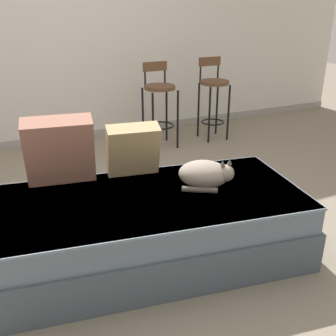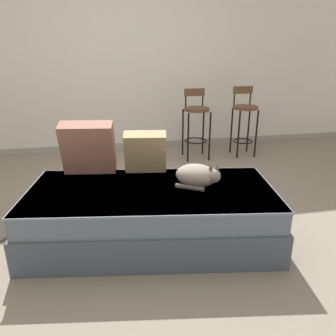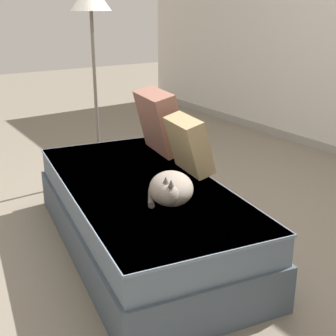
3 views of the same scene
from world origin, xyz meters
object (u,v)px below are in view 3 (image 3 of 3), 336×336
(couch, at_px, (141,215))
(cat, at_px, (171,189))
(floor_lamp, at_px, (91,15))
(throw_pillow_corner, at_px, (160,122))
(throw_pillow_middle, at_px, (189,145))

(couch, bearing_deg, cat, -2.93)
(cat, relative_size, floor_lamp, 0.24)
(throw_pillow_corner, height_order, cat, throw_pillow_corner)
(throw_pillow_corner, relative_size, cat, 1.16)
(throw_pillow_middle, height_order, cat, throw_pillow_middle)
(throw_pillow_middle, height_order, floor_lamp, floor_lamp)
(throw_pillow_middle, bearing_deg, couch, -91.04)
(couch, height_order, floor_lamp, floor_lamp)
(couch, bearing_deg, throw_pillow_corner, 137.34)
(couch, relative_size, cat, 5.02)
(couch, relative_size, throw_pillow_middle, 5.33)
(couch, height_order, cat, cat)
(throw_pillow_corner, relative_size, throw_pillow_middle, 1.23)
(couch, xyz_separation_m, floor_lamp, (-1.26, 0.30, 1.15))
(couch, distance_m, throw_pillow_middle, 0.53)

